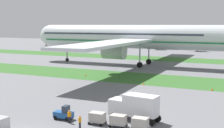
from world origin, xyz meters
TOP-DOWN VIEW (x-y plane):
  - grass_strip_near at (0.00, 41.64)m, footprint 320.00×15.56m
  - grass_strip_far at (0.00, 84.75)m, footprint 320.00×15.56m
  - airliner at (-9.28, 63.23)m, footprint 72.18×88.55m
  - baggage_tug at (1.52, 6.54)m, footprint 2.65×1.41m
  - cargo_dolly_lead at (6.54, 6.75)m, footprint 2.26×1.59m
  - cargo_dolly_second at (9.44, 6.88)m, footprint 2.26×1.59m
  - cargo_dolly_third at (12.33, 7.00)m, footprint 2.26×1.59m
  - catering_truck at (10.32, 10.31)m, footprint 7.17×3.06m
  - ground_crew_marshaller at (5.45, 4.19)m, footprint 0.36×0.55m
  - ground_crew_loader at (3.00, 5.57)m, footprint 0.56×0.36m
  - taxiway_marker_0 at (3.24, 34.01)m, footprint 0.44×0.44m
  - taxiway_marker_1 at (-13.98, 39.21)m, footprint 0.44×0.44m
  - taxiway_marker_2 at (17.23, 34.27)m, footprint 0.44×0.44m
  - distant_tree_line at (-6.66, 124.65)m, footprint 187.13×10.27m

SIDE VIEW (x-z plane):
  - grass_strip_near at x=0.00m, z-range 0.00..0.01m
  - grass_strip_far at x=0.00m, z-range 0.00..0.01m
  - taxiway_marker_0 at x=3.24m, z-range 0.00..0.46m
  - taxiway_marker_1 at x=-13.98m, z-range 0.00..0.51m
  - taxiway_marker_2 at x=17.23m, z-range 0.00..0.63m
  - baggage_tug at x=1.52m, z-range -0.17..1.80m
  - cargo_dolly_lead at x=6.54m, z-range 0.14..1.69m
  - cargo_dolly_second at x=9.44m, z-range 0.14..1.69m
  - cargo_dolly_third at x=12.33m, z-range 0.14..1.69m
  - ground_crew_marshaller at x=5.45m, z-range 0.08..1.82m
  - ground_crew_loader at x=3.00m, z-range 0.08..1.82m
  - catering_truck at x=10.32m, z-range 0.16..3.74m
  - distant_tree_line at x=-6.66m, z-range 0.97..12.41m
  - airliner at x=-9.28m, z-range -3.56..21.62m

